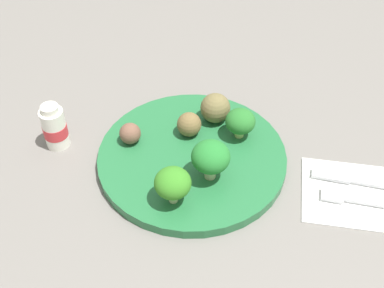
{
  "coord_description": "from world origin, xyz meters",
  "views": [
    {
      "loc": [
        -0.14,
        0.49,
        0.53
      ],
      "look_at": [
        0.0,
        0.0,
        0.04
      ],
      "focal_mm": 45.66,
      "sensor_mm": 36.0,
      "label": 1
    }
  ],
  "objects": [
    {
      "name": "ground_plane",
      "position": [
        0.0,
        0.0,
        0.0
      ],
      "size": [
        4.0,
        4.0,
        0.0
      ],
      "primitive_type": "plane",
      "color": "slate"
    },
    {
      "name": "plate",
      "position": [
        0.0,
        0.0,
        0.01
      ],
      "size": [
        0.28,
        0.28,
        0.02
      ],
      "primitive_type": "cylinder",
      "color": "#236638",
      "rests_on": "ground_plane"
    },
    {
      "name": "broccoli_floret_back_right",
      "position": [
        -0.06,
        -0.06,
        0.04
      ],
      "size": [
        0.05,
        0.05,
        0.05
      ],
      "color": "#A9CC6E",
      "rests_on": "plate"
    },
    {
      "name": "broccoli_floret_front_left",
      "position": [
        -0.0,
        0.09,
        0.05
      ],
      "size": [
        0.05,
        0.05,
        0.06
      ],
      "color": "#A2BB7D",
      "rests_on": "plate"
    },
    {
      "name": "broccoli_floret_mid_right",
      "position": [
        -0.04,
        0.04,
        0.05
      ],
      "size": [
        0.05,
        0.05,
        0.06
      ],
      "color": "#A9B981",
      "rests_on": "plate"
    },
    {
      "name": "meatball_mid_right",
      "position": [
        0.02,
        -0.04,
        0.03
      ],
      "size": [
        0.04,
        0.04,
        0.04
      ],
      "primitive_type": "sphere",
      "color": "brown",
      "rests_on": "plate"
    },
    {
      "name": "meatball_back_right",
      "position": [
        -0.01,
        -0.08,
        0.04
      ],
      "size": [
        0.05,
        0.05,
        0.05
      ],
      "primitive_type": "sphere",
      "color": "brown",
      "rests_on": "plate"
    },
    {
      "name": "meatball_center",
      "position": [
        0.1,
        0.0,
        0.03
      ],
      "size": [
        0.03,
        0.03,
        0.03
      ],
      "primitive_type": "sphere",
      "color": "brown",
      "rests_on": "plate"
    },
    {
      "name": "napkin",
      "position": [
        -0.25,
        -0.0,
        0.0
      ],
      "size": [
        0.18,
        0.14,
        0.01
      ],
      "primitive_type": "cube",
      "rotation": [
        0.0,
        0.0,
        0.11
      ],
      "color": "white",
      "rests_on": "ground_plane"
    },
    {
      "name": "fork",
      "position": [
        -0.24,
        0.01,
        0.01
      ],
      "size": [
        0.12,
        0.02,
        0.01
      ],
      "color": "silver",
      "rests_on": "napkin"
    },
    {
      "name": "knife",
      "position": [
        -0.24,
        -0.02,
        0.01
      ],
      "size": [
        0.15,
        0.02,
        0.01
      ],
      "color": "silver",
      "rests_on": "napkin"
    },
    {
      "name": "yogurt_bottle",
      "position": [
        0.21,
        0.02,
        0.03
      ],
      "size": [
        0.04,
        0.04,
        0.08
      ],
      "color": "white",
      "rests_on": "ground_plane"
    }
  ]
}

